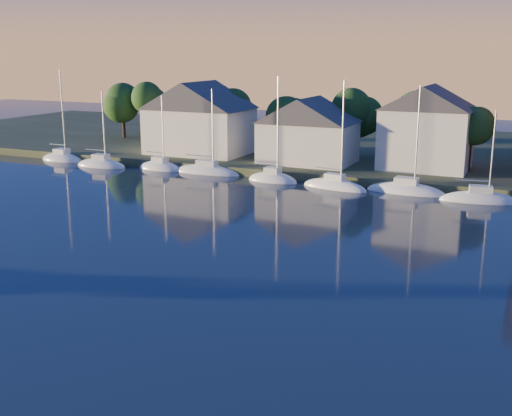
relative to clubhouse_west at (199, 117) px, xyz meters
The scene contains 7 objects.
shoreline_land 28.43m from the clubhouse_west, 37.69° to the left, with size 160.00×50.00×2.00m, color #2D3821.
wooden_dock 23.56m from the clubhouse_west, 15.26° to the right, with size 120.00×3.00×1.00m, color brown.
clubhouse_west is the anchor object (origin of this frame).
clubhouse_centre 16.05m from the clubhouse_west, ahead, with size 11.55×8.40×8.08m.
clubhouse_east 30.02m from the clubhouse_west, ahead, with size 10.50×8.40×9.80m.
tree_line 24.55m from the clubhouse_west, 11.77° to the left, with size 93.40×5.40×8.90m.
moored_fleet 17.64m from the clubhouse_west, 32.73° to the right, with size 71.50×2.40×12.05m.
Camera 1 is at (21.21, -17.70, 14.82)m, focal length 45.00 mm.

